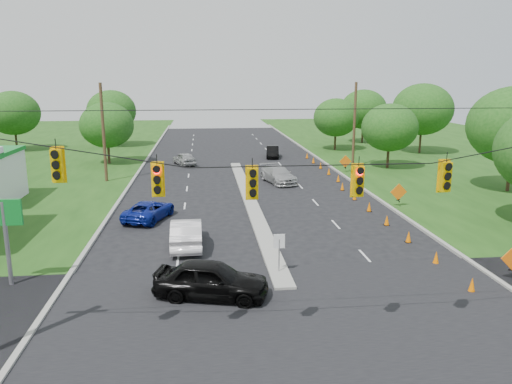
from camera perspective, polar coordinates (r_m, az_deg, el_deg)
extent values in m
plane|color=black|center=(19.39, 5.43, -16.03)|extent=(160.00, 160.00, 0.00)
cube|color=black|center=(19.39, 5.43, -16.03)|extent=(160.00, 14.00, 0.02)
cube|color=gray|center=(47.99, -13.87, 1.23)|extent=(0.25, 110.00, 0.16)
cube|color=gray|center=(49.47, 10.00, 1.76)|extent=(0.25, 110.00, 0.16)
cube|color=gray|center=(38.92, -0.72, -1.05)|extent=(1.00, 34.00, 0.18)
cylinder|color=gray|center=(24.40, 2.65, -7.42)|extent=(0.06, 0.06, 1.80)
cube|color=white|center=(24.13, 2.67, -5.64)|extent=(0.55, 0.04, 0.70)
cylinder|color=black|center=(16.19, 6.66, 4.43)|extent=(24.00, 0.04, 0.04)
cube|color=#FFBE00|center=(16.43, -21.75, 2.84)|extent=(0.34, 0.24, 1.00)
cube|color=#FFBE00|center=(15.98, -11.19, 1.34)|extent=(0.34, 0.24, 1.00)
cube|color=#FFBE00|center=(16.03, -0.42, 0.99)|extent=(0.34, 0.24, 1.00)
cube|color=#FFBE00|center=(16.74, 11.59, 1.23)|extent=(0.34, 0.24, 1.00)
cube|color=#FFBE00|center=(17.86, 20.81, 1.66)|extent=(0.34, 0.24, 1.00)
cylinder|color=#422D1C|center=(47.71, -17.03, 6.46)|extent=(0.28, 0.28, 9.00)
cylinder|color=#422D1C|center=(54.27, 11.18, 7.48)|extent=(0.28, 0.28, 9.00)
cylinder|color=gray|center=(25.40, -26.57, -5.37)|extent=(0.20, 0.20, 4.00)
cube|color=#0C7724|center=(25.00, -26.91, -2.09)|extent=(1.60, 0.15, 1.20)
cone|color=#FB7000|center=(24.60, 23.45, -9.72)|extent=(0.32, 0.32, 0.70)
cone|color=#FB7000|center=(27.48, 19.89, -7.06)|extent=(0.32, 0.32, 0.70)
cone|color=#FB7000|center=(30.48, 17.04, -4.90)|extent=(0.32, 0.32, 0.70)
cone|color=#FB7000|center=(33.58, 14.73, -3.13)|extent=(0.32, 0.32, 0.70)
cone|color=#FB7000|center=(36.75, 12.82, -1.65)|extent=(0.32, 0.32, 0.70)
cone|color=#FB7000|center=(39.98, 11.21, -0.41)|extent=(0.32, 0.32, 0.70)
cone|color=#FB7000|center=(43.24, 9.85, 0.65)|extent=(0.32, 0.32, 0.70)
cone|color=#FB7000|center=(46.70, 9.39, 1.56)|extent=(0.32, 0.32, 0.70)
cone|color=#FB7000|center=(50.02, 8.33, 2.35)|extent=(0.32, 0.32, 0.70)
cone|color=#FB7000|center=(53.36, 7.40, 3.03)|extent=(0.32, 0.32, 0.70)
cone|color=#FB7000|center=(56.73, 6.58, 3.63)|extent=(0.32, 0.32, 0.70)
cone|color=#FB7000|center=(60.10, 5.85, 4.17)|extent=(0.32, 0.32, 0.70)
cube|color=black|center=(26.62, 27.25, -7.94)|extent=(0.06, 0.58, 0.26)
cube|color=black|center=(26.62, 27.25, -7.94)|extent=(0.06, 0.58, 0.26)
cube|color=black|center=(38.49, 15.94, -0.87)|extent=(0.06, 0.58, 0.26)
cube|color=black|center=(38.49, 15.94, -0.87)|extent=(0.06, 0.58, 0.26)
cube|color=orange|center=(38.36, 15.99, 0.00)|extent=(1.27, 0.05, 1.27)
cube|color=black|center=(51.45, 10.16, 2.80)|extent=(0.06, 0.58, 0.26)
cube|color=black|center=(51.45, 10.16, 2.80)|extent=(0.06, 0.58, 0.26)
cube|color=orange|center=(51.35, 10.19, 3.46)|extent=(1.27, 0.05, 1.27)
cylinder|color=black|center=(73.26, -25.73, 5.38)|extent=(0.28, 0.28, 2.88)
ellipsoid|color=#194C14|center=(72.96, -25.99, 8.12)|extent=(6.72, 6.72, 5.76)
cylinder|color=black|center=(58.13, -16.49, 4.32)|extent=(0.28, 0.28, 2.52)
ellipsoid|color=#194C14|center=(57.78, -16.68, 7.34)|extent=(5.88, 5.88, 5.04)
cylinder|color=black|center=(73.11, -16.01, 6.14)|extent=(0.28, 0.28, 2.88)
ellipsoid|color=#194C14|center=(72.82, -16.18, 8.89)|extent=(6.72, 6.72, 5.76)
cylinder|color=black|center=(46.95, 26.96, 1.97)|extent=(0.28, 0.28, 3.24)
cylinder|color=black|center=(54.86, 14.84, 3.94)|extent=(0.28, 0.28, 2.52)
ellipsoid|color=#194C14|center=(54.49, 15.03, 7.14)|extent=(5.88, 5.88, 5.04)
cylinder|color=black|center=(67.03, 18.26, 5.58)|extent=(0.28, 0.28, 3.24)
ellipsoid|color=#194C14|center=(66.69, 18.50, 8.96)|extent=(7.56, 7.56, 6.48)
cylinder|color=black|center=(75.80, 12.07, 6.58)|extent=(0.28, 0.28, 2.88)
ellipsoid|color=#194C14|center=(75.52, 12.19, 9.23)|extent=(6.72, 6.72, 5.76)
cylinder|color=black|center=(67.44, 9.03, 5.80)|extent=(0.28, 0.28, 2.52)
ellipsoid|color=#194C14|center=(67.14, 9.12, 8.41)|extent=(5.88, 5.88, 5.04)
imported|color=black|center=(21.99, -5.13, -9.94)|extent=(5.31, 3.18, 1.69)
imported|color=white|center=(28.63, -7.95, -4.64)|extent=(1.79, 4.92, 1.61)
imported|color=navy|center=(34.50, -12.12, -2.04)|extent=(3.64, 5.16, 1.31)
imported|color=#9A9A9A|center=(45.76, 2.54, 2.00)|extent=(3.29, 5.53, 1.50)
imported|color=#969696|center=(55.76, -8.19, 3.79)|extent=(3.03, 4.43, 1.40)
imported|color=black|center=(60.45, 1.90, 4.60)|extent=(1.99, 4.34, 1.38)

